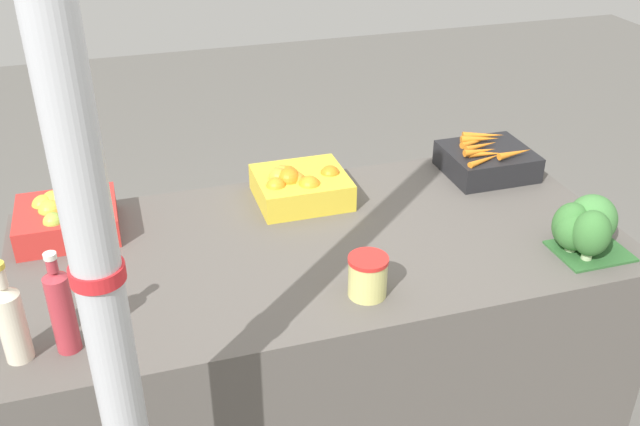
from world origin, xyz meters
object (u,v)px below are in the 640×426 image
Objects in this scene: apple_crate at (66,216)px; carrot_crate at (487,160)px; orange_crate at (299,185)px; juice_bottle_cloudy at (11,320)px; pickle_jar at (368,276)px; support_pole at (107,325)px; juice_bottle_ruby at (62,309)px; broccoli_pile at (584,226)px.

carrot_crate is (1.49, -0.01, -0.01)m from apple_crate.
juice_bottle_cloudy is (-0.88, -0.59, 0.06)m from orange_crate.
carrot_crate is at bearing 20.23° from juice_bottle_cloudy.
carrot_crate is at bearing 40.65° from pickle_jar.
juice_bottle_cloudy reaches higher than orange_crate.
apple_crate reaches higher than pickle_jar.
carrot_crate is (1.37, 0.99, -0.30)m from support_pole.
support_pole is 1.72m from carrot_crate.
support_pole is at bearing -72.90° from juice_bottle_ruby.
pickle_jar is at bearing -0.19° from juice_bottle_ruby.
apple_crate is 0.60m from juice_bottle_ruby.
juice_bottle_cloudy is 0.92m from pickle_jar.
orange_crate is 2.54× the size of pickle_jar.
support_pole reaches higher than pickle_jar.
pickle_jar is at bearing 30.47° from support_pole.
orange_crate is at bearing -179.66° from carrot_crate.
broccoli_pile is 1.87× the size of pickle_jar.
apple_crate is 2.54× the size of pickle_jar.
support_pole is at bearing -123.02° from orange_crate.
juice_bottle_cloudy is (-1.61, -0.59, 0.06)m from carrot_crate.
juice_bottle_cloudy is at bearing 120.96° from support_pole.
orange_crate is at bearing 56.98° from support_pole.
juice_bottle_cloudy is at bearing -159.77° from carrot_crate.
apple_crate is 1.11× the size of juice_bottle_cloudy.
juice_bottle_ruby is at bearing -158.33° from carrot_crate.
juice_bottle_cloudy is 0.98× the size of juice_bottle_ruby.
apple_crate is 1.62m from broccoli_pile.
apple_crate is 1.00× the size of carrot_crate.
orange_crate is 1.09× the size of juice_bottle_ruby.
support_pole reaches higher than apple_crate.
support_pole is 0.52m from juice_bottle_cloudy.
juice_bottle_cloudy is at bearing -179.10° from broccoli_pile.
pickle_jar is (0.91, -0.00, -0.05)m from juice_bottle_cloudy.
juice_bottle_cloudy is (-0.24, 0.40, -0.23)m from support_pole.
orange_crate reaches higher than apple_crate.
broccoli_pile is at bearing -88.21° from carrot_crate.
juice_bottle_cloudy is at bearing -180.00° from juice_bottle_ruby.
orange_crate is at bearing 33.70° from juice_bottle_cloudy.
pickle_jar is (0.03, -0.59, 0.00)m from orange_crate.
broccoli_pile is 0.81× the size of juice_bottle_cloudy.
juice_bottle_cloudy is at bearing -100.76° from apple_crate.
pickle_jar is (0.80, -0.00, -0.06)m from juice_bottle_ruby.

